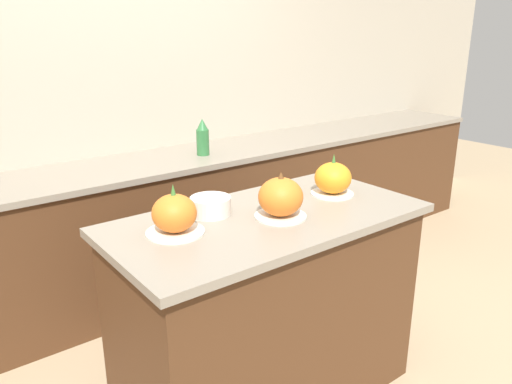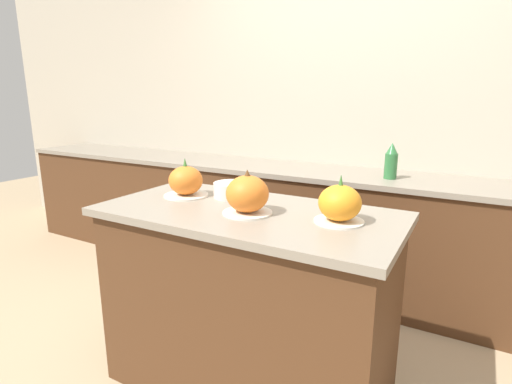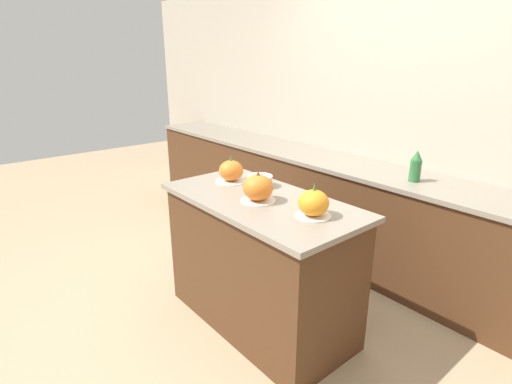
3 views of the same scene
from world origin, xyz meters
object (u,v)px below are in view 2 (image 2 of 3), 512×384
(pumpkin_cake_right, at_px, (340,204))
(bottle_tall, at_px, (391,162))
(pumpkin_cake_center, at_px, (247,195))
(mixing_bowl, at_px, (231,190))
(pumpkin_cake_left, at_px, (186,182))

(pumpkin_cake_right, distance_m, bottle_tall, 1.12)
(pumpkin_cake_center, xyz_separation_m, bottle_tall, (0.36, 1.19, 0.00))
(pumpkin_cake_center, distance_m, mixing_bowl, 0.30)
(pumpkin_cake_left, height_order, pumpkin_cake_center, pumpkin_cake_left)
(pumpkin_cake_center, distance_m, bottle_tall, 1.25)
(pumpkin_cake_right, bearing_deg, pumpkin_cake_left, 177.42)
(pumpkin_cake_center, bearing_deg, bottle_tall, 73.06)
(bottle_tall, bearing_deg, pumpkin_cake_right, -88.90)
(pumpkin_cake_left, relative_size, pumpkin_cake_right, 1.11)
(pumpkin_cake_center, distance_m, pumpkin_cake_right, 0.39)
(mixing_bowl, bearing_deg, pumpkin_cake_right, -11.50)
(pumpkin_cake_left, xyz_separation_m, pumpkin_cake_center, (0.43, -0.11, 0.01))
(bottle_tall, bearing_deg, mixing_bowl, -120.16)
(mixing_bowl, bearing_deg, pumpkin_cake_center, -42.87)
(pumpkin_cake_left, distance_m, pumpkin_cake_right, 0.82)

